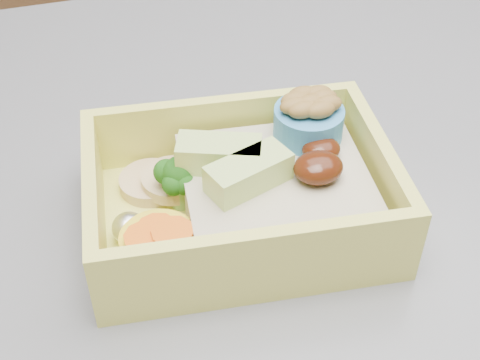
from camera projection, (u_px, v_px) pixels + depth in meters
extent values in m
cube|color=brown|center=(106.00, 16.00, 1.60)|extent=(3.20, 0.60, 0.90)
cube|color=#333337|center=(346.00, 342.00, 0.37)|extent=(1.24, 0.84, 0.04)
cube|color=#DAD85A|center=(240.00, 217.00, 0.41)|extent=(0.19, 0.15, 0.01)
cube|color=#DAD85A|center=(223.00, 126.00, 0.44)|extent=(0.18, 0.03, 0.04)
cube|color=#DAD85A|center=(261.00, 262.00, 0.35)|extent=(0.18, 0.03, 0.04)
cube|color=#DAD85A|center=(377.00, 169.00, 0.40)|extent=(0.02, 0.11, 0.04)
cube|color=#DAD85A|center=(94.00, 205.00, 0.38)|extent=(0.02, 0.11, 0.04)
cube|color=tan|center=(275.00, 192.00, 0.40)|extent=(0.12, 0.11, 0.03)
ellipsoid|color=#381508|center=(318.00, 168.00, 0.38)|extent=(0.03, 0.03, 0.02)
ellipsoid|color=#381508|center=(321.00, 149.00, 0.40)|extent=(0.03, 0.02, 0.01)
cube|color=#BBDA72|center=(249.00, 173.00, 0.38)|extent=(0.05, 0.04, 0.02)
cube|color=#BBDA72|center=(219.00, 154.00, 0.39)|extent=(0.05, 0.04, 0.02)
cylinder|color=#7CA85A|center=(180.00, 195.00, 0.41)|extent=(0.01, 0.01, 0.02)
sphere|color=#1A5112|center=(179.00, 173.00, 0.39)|extent=(0.02, 0.02, 0.02)
sphere|color=#1A5112|center=(191.00, 170.00, 0.40)|extent=(0.02, 0.02, 0.02)
sphere|color=#1A5112|center=(166.00, 172.00, 0.40)|extent=(0.02, 0.02, 0.02)
sphere|color=#1A5112|center=(185.00, 184.00, 0.39)|extent=(0.01, 0.01, 0.01)
sphere|color=#1A5112|center=(173.00, 184.00, 0.39)|extent=(0.01, 0.01, 0.01)
sphere|color=#1A5112|center=(177.00, 168.00, 0.40)|extent=(0.01, 0.01, 0.01)
cylinder|color=gold|center=(159.00, 248.00, 0.37)|extent=(0.04, 0.04, 0.02)
cylinder|color=orange|center=(157.00, 230.00, 0.37)|extent=(0.02, 0.02, 0.00)
cylinder|color=orange|center=(145.00, 238.00, 0.36)|extent=(0.02, 0.02, 0.00)
cylinder|color=orange|center=(173.00, 233.00, 0.36)|extent=(0.02, 0.02, 0.00)
cylinder|color=tan|center=(151.00, 182.00, 0.42)|extent=(0.04, 0.04, 0.01)
cylinder|color=tan|center=(173.00, 180.00, 0.42)|extent=(0.04, 0.04, 0.01)
ellipsoid|color=silver|center=(198.00, 162.00, 0.43)|extent=(0.02, 0.02, 0.02)
ellipsoid|color=silver|center=(129.00, 228.00, 0.38)|extent=(0.02, 0.02, 0.02)
cylinder|color=#3784BE|center=(308.00, 123.00, 0.41)|extent=(0.04, 0.04, 0.02)
ellipsoid|color=brown|center=(310.00, 103.00, 0.40)|extent=(0.02, 0.01, 0.01)
ellipsoid|color=brown|center=(322.00, 98.00, 0.41)|extent=(0.02, 0.01, 0.01)
ellipsoid|color=brown|center=(295.00, 100.00, 0.41)|extent=(0.02, 0.01, 0.01)
ellipsoid|color=brown|center=(320.00, 110.00, 0.40)|extent=(0.02, 0.01, 0.01)
ellipsoid|color=brown|center=(303.00, 110.00, 0.40)|extent=(0.02, 0.01, 0.01)
ellipsoid|color=brown|center=(327.00, 104.00, 0.40)|extent=(0.02, 0.01, 0.01)
ellipsoid|color=brown|center=(303.00, 94.00, 0.41)|extent=(0.02, 0.01, 0.01)
ellipsoid|color=brown|center=(317.00, 94.00, 0.41)|extent=(0.02, 0.01, 0.01)
ellipsoid|color=brown|center=(295.00, 106.00, 0.40)|extent=(0.02, 0.01, 0.01)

